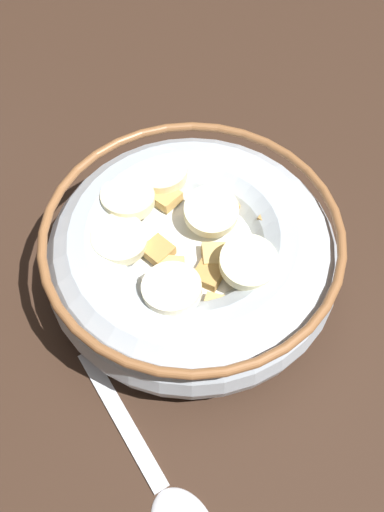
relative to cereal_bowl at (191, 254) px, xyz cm
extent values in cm
cube|color=#332116|center=(0.01, -0.04, -4.19)|extent=(108.09, 108.09, 2.00)
cylinder|color=#B2BCC6|center=(0.01, -0.04, -2.89)|extent=(10.50, 10.50, 0.60)
torus|color=#B2BCC6|center=(0.01, -0.04, -0.27)|extent=(19.09, 19.09, 5.84)
torus|color=brown|center=(0.01, -0.04, 2.35)|extent=(19.11, 19.11, 0.60)
cylinder|color=white|center=(0.01, -0.04, 0.77)|extent=(15.58, 15.58, 0.40)
cube|color=tan|center=(3.71, 0.26, 1.35)|extent=(2.20, 2.22, 0.83)
cube|color=#B78947|center=(-3.88, 5.02, 1.51)|extent=(2.23, 2.27, 0.94)
cube|color=#B78947|center=(-6.04, 0.21, 1.37)|extent=(2.28, 2.29, 0.81)
cube|color=#AD7F42|center=(1.84, 6.52, 1.35)|extent=(2.31, 2.31, 0.82)
cube|color=tan|center=(-3.04, -3.85, 1.24)|extent=(2.03, 2.08, 0.90)
cube|color=#B78947|center=(-1.76, 1.32, 1.51)|extent=(1.88, 1.87, 0.77)
cube|color=tan|center=(-2.40, -0.12, 1.37)|extent=(2.22, 2.21, 0.74)
cube|color=#AD7F42|center=(4.42, -3.47, 1.50)|extent=(1.68, 1.74, 0.87)
cube|color=tan|center=(0.41, -1.79, 1.34)|extent=(2.32, 2.33, 0.86)
cube|color=#B78947|center=(-4.37, -1.03, 1.47)|extent=(2.21, 2.17, 0.93)
cube|color=#AD7F42|center=(3.30, 5.17, 1.31)|extent=(1.79, 1.85, 0.89)
cube|color=#AD7F42|center=(0.14, 5.63, 1.28)|extent=(2.19, 2.21, 0.81)
cube|color=#B78947|center=(-1.38, -2.19, 1.31)|extent=(1.82, 1.85, 0.83)
cube|color=tan|center=(2.04, 3.39, 1.40)|extent=(1.85, 1.91, 0.90)
cylinder|color=beige|center=(0.17, 4.97, 2.32)|extent=(4.74, 4.70, 1.24)
cylinder|color=beige|center=(2.21, 0.08, 2.25)|extent=(4.23, 4.25, 1.47)
cylinder|color=beige|center=(-2.77, 3.54, 2.17)|extent=(3.84, 3.88, 1.08)
cylinder|color=beige|center=(3.34, 4.58, 2.10)|extent=(4.83, 4.82, 1.12)
cylinder|color=#F9EFC6|center=(-4.03, -1.32, 2.55)|extent=(5.00, 5.02, 1.12)
cylinder|color=beige|center=(0.09, -4.10, 2.58)|extent=(3.82, 3.84, 1.27)
cube|color=silver|center=(-10.53, -1.91, -3.01)|extent=(5.00, 9.45, 0.36)
camera|label=1|loc=(-17.82, -11.98, 32.69)|focal=42.06mm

